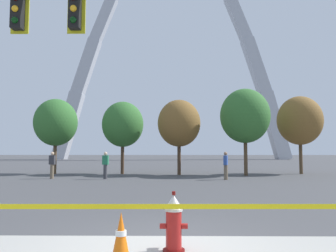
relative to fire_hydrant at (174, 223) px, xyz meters
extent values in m
plane|color=#474749|center=(-0.23, 0.66, -0.47)|extent=(240.00, 240.00, 0.00)
cylinder|color=#5E0F0D|center=(0.00, -0.01, -0.44)|extent=(0.36, 0.36, 0.05)
cylinder|color=maroon|center=(0.00, -0.01, -0.11)|extent=(0.26, 0.26, 0.62)
cylinder|color=#B7B7BC|center=(0.00, -0.01, 0.22)|extent=(0.30, 0.30, 0.04)
cone|color=#B7B7BC|center=(0.00, -0.01, 0.35)|extent=(0.30, 0.30, 0.22)
cylinder|color=#5E0F0D|center=(0.00, -0.01, 0.49)|extent=(0.06, 0.06, 0.06)
cylinder|color=maroon|center=(-0.18, -0.01, -0.04)|extent=(0.10, 0.09, 0.09)
cylinder|color=maroon|center=(0.18, -0.01, -0.04)|extent=(0.10, 0.09, 0.09)
cylinder|color=maroon|center=(0.00, 0.19, -0.14)|extent=(0.13, 0.14, 0.13)
cylinder|color=#5E0F0D|center=(0.00, 0.27, -0.14)|extent=(0.15, 0.03, 0.15)
cube|color=yellow|center=(0.06, -0.22, 0.31)|extent=(6.41, 0.09, 0.08)
cone|color=orange|center=(-0.81, -0.44, -0.09)|extent=(0.28, 0.28, 0.70)
cylinder|color=white|center=(-0.81, -0.44, -0.05)|extent=(0.17, 0.17, 0.08)
cube|color=black|center=(-3.78, 2.19, 4.58)|extent=(0.26, 0.24, 0.90)
cube|color=gold|center=(-3.78, 2.33, 4.58)|extent=(0.44, 0.03, 1.04)
sphere|color=orange|center=(-3.78, 2.06, 4.58)|extent=(0.16, 0.16, 0.16)
sphere|color=black|center=(-3.78, 2.06, 4.30)|extent=(0.16, 0.16, 0.16)
cube|color=black|center=(-2.38, 2.19, 4.58)|extent=(0.26, 0.24, 0.90)
cube|color=gold|center=(-2.38, 2.33, 4.58)|extent=(0.44, 0.03, 1.04)
sphere|color=orange|center=(-2.38, 2.06, 4.58)|extent=(0.16, 0.16, 0.16)
sphere|color=black|center=(-2.38, 2.06, 4.30)|extent=(0.16, 0.16, 0.16)
cube|color=#B2B5BC|center=(-20.10, 57.92, 5.89)|extent=(5.79, 2.54, 13.46)
cube|color=#B2B5BC|center=(-16.79, 57.92, 17.55)|extent=(5.55, 2.31, 11.38)
cube|color=#B2B5BC|center=(-13.48, 57.92, 27.09)|extent=(5.29, 2.09, 9.33)
cube|color=#B2B5BC|center=(13.02, 57.92, 27.09)|extent=(5.29, 2.09, 9.33)
cube|color=#B2B5BC|center=(16.33, 57.92, 17.55)|extent=(5.55, 2.31, 11.38)
cube|color=#B2B5BC|center=(19.64, 57.92, 5.89)|extent=(5.79, 2.54, 13.46)
cylinder|color=brown|center=(-8.40, 18.04, 0.69)|extent=(0.24, 0.24, 2.31)
ellipsoid|color=#336B2D|center=(-8.40, 18.04, 3.22)|extent=(3.07, 3.07, 3.38)
cylinder|color=#473323|center=(-3.57, 18.09, 0.64)|extent=(0.24, 0.24, 2.22)
ellipsoid|color=#336B2D|center=(-3.57, 18.09, 3.09)|extent=(2.96, 2.96, 3.26)
cylinder|color=#473323|center=(0.46, 17.37, 0.65)|extent=(0.24, 0.24, 2.23)
ellipsoid|color=brown|center=(0.46, 17.37, 3.10)|extent=(2.97, 2.97, 3.27)
cylinder|color=brown|center=(4.90, 16.69, 0.78)|extent=(0.24, 0.24, 2.50)
ellipsoid|color=#336B2D|center=(4.90, 16.69, 3.54)|extent=(3.34, 3.34, 3.67)
cylinder|color=brown|center=(9.20, 18.30, 0.73)|extent=(0.24, 0.24, 2.39)
ellipsoid|color=brown|center=(9.20, 18.30, 3.37)|extent=(3.19, 3.19, 3.51)
cylinder|color=#38383D|center=(-3.95, 13.96, -0.05)|extent=(0.22, 0.22, 0.84)
cube|color=#23754C|center=(-3.95, 13.96, 0.64)|extent=(0.37, 0.25, 0.54)
sphere|color=beige|center=(-3.95, 13.96, 1.02)|extent=(0.20, 0.20, 0.20)
cylinder|color=brown|center=(3.06, 13.57, -0.05)|extent=(0.22, 0.22, 0.84)
cube|color=#2D4C99|center=(3.06, 13.57, 0.64)|extent=(0.30, 0.39, 0.54)
sphere|color=#936B4C|center=(3.06, 13.57, 1.02)|extent=(0.20, 0.20, 0.20)
cylinder|color=brown|center=(-7.15, 14.10, -0.05)|extent=(0.22, 0.22, 0.84)
cube|color=#333338|center=(-7.15, 14.10, 0.64)|extent=(0.37, 0.26, 0.54)
sphere|color=beige|center=(-7.15, 14.10, 1.02)|extent=(0.20, 0.20, 0.20)
camera|label=1|loc=(-0.03, -5.56, 1.20)|focal=35.38mm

